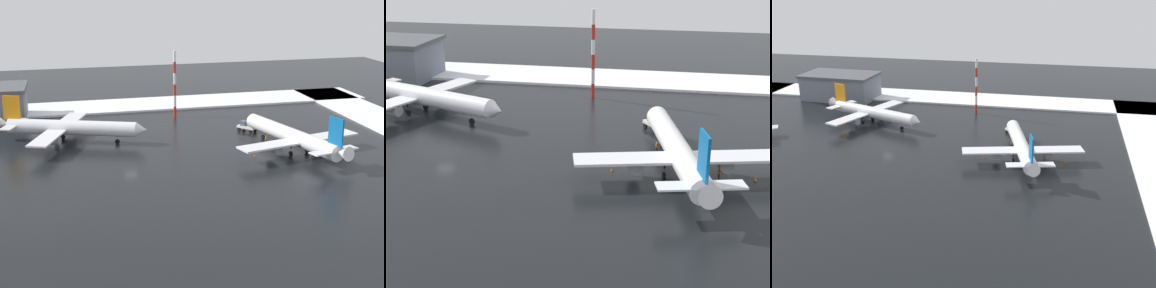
% 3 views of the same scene
% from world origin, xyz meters
% --- Properties ---
extents(ground_plane, '(240.00, 240.00, 0.00)m').
position_xyz_m(ground_plane, '(0.00, 0.00, 0.00)').
color(ground_plane, black).
extents(snow_bank_far, '(152.00, 16.00, 0.52)m').
position_xyz_m(snow_bank_far, '(0.00, -50.00, 0.26)').
color(snow_bank_far, white).
rests_on(snow_bank_far, ground_plane).
extents(airplane_distant_tail, '(28.63, 34.12, 10.26)m').
position_xyz_m(airplane_distant_tail, '(-34.29, 1.05, 3.39)').
color(airplane_distant_tail, white).
rests_on(airplane_distant_tail, ground_plane).
extents(airplane_parked_starboard, '(33.37, 28.22, 10.29)m').
position_xyz_m(airplane_parked_starboard, '(11.27, -17.85, 3.40)').
color(airplane_parked_starboard, white).
rests_on(airplane_parked_starboard, ground_plane).
extents(pushback_tug, '(4.51, 5.00, 2.50)m').
position_xyz_m(pushback_tug, '(-30.07, -16.79, 1.28)').
color(pushback_tug, silver).
rests_on(pushback_tug, ground_plane).
extents(ground_crew_by_nose_gear, '(0.36, 0.36, 1.71)m').
position_xyz_m(ground_crew_by_nose_gear, '(-39.96, 2.03, 0.97)').
color(ground_crew_by_nose_gear, black).
rests_on(ground_crew_by_nose_gear, ground_plane).
extents(ground_crew_mid_apron, '(0.36, 0.36, 1.71)m').
position_xyz_m(ground_crew_mid_apron, '(-31.12, -6.41, 0.97)').
color(ground_crew_mid_apron, black).
rests_on(ground_crew_mid_apron, ground_plane).
extents(antenna_mast, '(0.70, 0.70, 17.37)m').
position_xyz_m(antenna_mast, '(-16.63, -34.48, 8.69)').
color(antenna_mast, red).
rests_on(antenna_mast, ground_plane).
extents(traffic_cone_near_nose, '(0.36, 0.36, 0.55)m').
position_xyz_m(traffic_cone_near_nose, '(-44.72, 1.60, 0.28)').
color(traffic_cone_near_nose, orange).
rests_on(traffic_cone_near_nose, ground_plane).
extents(traffic_cone_mid_line, '(0.36, 0.36, 0.55)m').
position_xyz_m(traffic_cone_mid_line, '(-25.51, 2.00, 0.28)').
color(traffic_cone_mid_line, orange).
rests_on(traffic_cone_mid_line, ground_plane).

